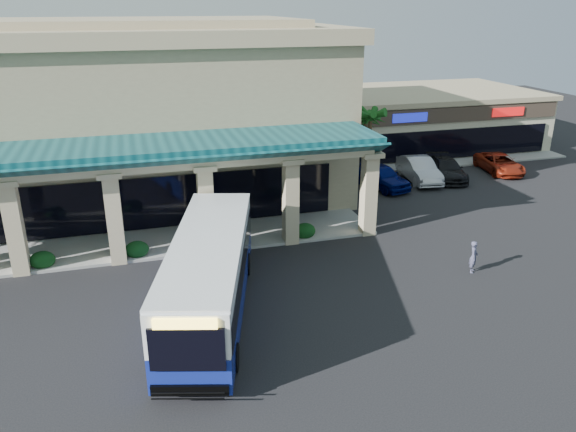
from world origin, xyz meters
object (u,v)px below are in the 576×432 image
object	(u,v)px
transit_bus	(210,276)
car_gray	(500,163)
car_white	(419,170)
pedestrian	(474,257)
car_silver	(381,176)
car_red	(446,169)

from	to	relation	value
transit_bus	car_gray	bearing A→B (deg)	46.57
car_white	car_gray	xyz separation A→B (m)	(7.07, 0.31, -0.16)
pedestrian	car_white	world-z (taller)	car_white
car_silver	car_red	bearing A→B (deg)	-8.17
car_red	pedestrian	bearing A→B (deg)	-103.75
transit_bus	pedestrian	distance (m)	12.80
car_silver	car_gray	distance (m)	10.50
car_silver	transit_bus	bearing A→B (deg)	-149.86
car_gray	transit_bus	bearing A→B (deg)	-140.18
car_gray	pedestrian	bearing A→B (deg)	-120.45
car_silver	car_gray	size ratio (longest dim) A/B	0.99
car_white	car_gray	size ratio (longest dim) A/B	1.04
car_silver	car_gray	xyz separation A→B (m)	(10.45, 0.98, -0.15)
transit_bus	car_gray	distance (m)	28.72
car_silver	car_gray	bearing A→B (deg)	-8.84
car_white	car_red	xyz separation A→B (m)	(2.21, -0.08, -0.11)
car_red	car_white	bearing A→B (deg)	-169.49
transit_bus	car_red	bearing A→B (deg)	51.67
car_white	car_gray	distance (m)	7.07
pedestrian	car_red	bearing A→B (deg)	10.65
transit_bus	car_white	distance (m)	22.75
transit_bus	pedestrian	world-z (taller)	transit_bus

